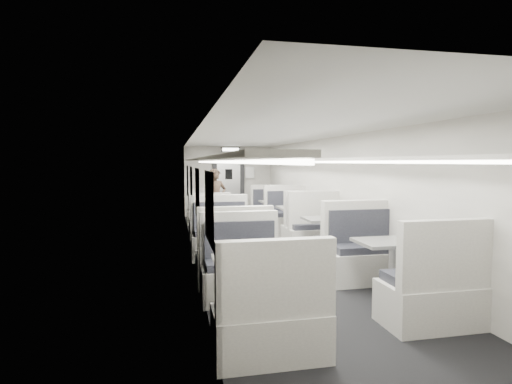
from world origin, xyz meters
name	(u,v)px	position (x,y,z in m)	size (l,w,h in m)	color
room	(269,195)	(0.00, 0.00, 1.20)	(3.24, 12.24, 2.64)	black
booth_left_a	(205,215)	(-1.00, 3.55, 0.35)	(0.98, 1.98, 1.06)	#B7B4AC
booth_left_b	(214,229)	(-1.00, 1.10, 0.37)	(1.03, 2.08, 1.11)	#B7B4AC
booth_left_c	(226,246)	(-1.00, -0.95, 0.41)	(1.13, 2.28, 1.22)	#B7B4AC
booth_left_d	(253,290)	(-1.00, -3.33, 0.40)	(1.09, 2.22, 1.19)	#B7B4AC
booth_right_a	(276,214)	(1.00, 3.30, 0.39)	(1.07, 2.17, 1.16)	#B7B4AC
booth_right_b	(299,224)	(1.00, 1.16, 0.42)	(1.17, 2.36, 1.26)	#B7B4AC
booth_right_c	(330,239)	(1.00, -0.72, 0.42)	(1.16, 2.35, 1.26)	#B7B4AC
booth_right_d	(393,269)	(1.00, -2.94, 0.42)	(1.16, 2.35, 1.25)	#B7B4AC
passenger	(216,199)	(-0.72, 3.28, 0.84)	(0.61, 0.40, 1.68)	black
window_a	(188,181)	(-1.49, 3.40, 1.35)	(0.02, 1.18, 0.84)	black
window_b	(191,185)	(-1.49, 1.20, 1.35)	(0.02, 1.18, 0.84)	black
window_c	(197,193)	(-1.49, -1.00, 1.35)	(0.02, 1.18, 0.84)	black
window_d	(209,208)	(-1.49, -3.20, 1.35)	(0.02, 1.18, 0.84)	black
luggage_rack_left	(208,159)	(-1.24, -0.30, 1.92)	(0.46, 10.40, 0.09)	#B7B4AC
luggage_rack_right	(334,160)	(1.24, -0.30, 1.92)	(0.46, 10.40, 0.09)	#B7B4AC
vestibule_door	(229,186)	(0.00, 5.93, 1.04)	(1.10, 0.13, 2.10)	black
exit_sign	(230,150)	(0.00, 5.44, 2.28)	(0.62, 0.12, 0.16)	black
wall_notice	(250,173)	(0.75, 5.92, 1.50)	(0.32, 0.02, 0.40)	white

